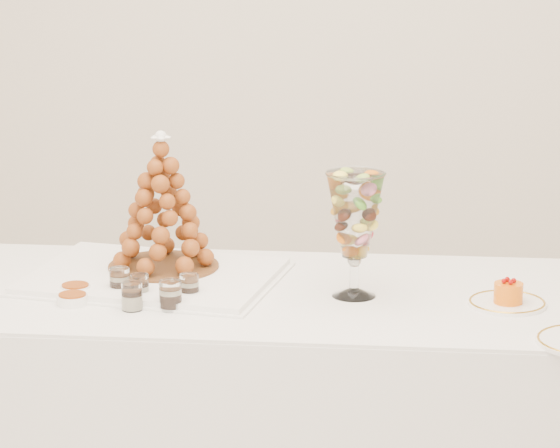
# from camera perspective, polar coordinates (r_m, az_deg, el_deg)

# --- Properties ---
(buffet_table) EXTENTS (2.04, 0.89, 0.76)m
(buffet_table) POSITION_cam_1_polar(r_m,az_deg,el_deg) (3.68, 0.44, -8.60)
(buffet_table) COLOR white
(buffet_table) RESTS_ON ground
(lace_tray) EXTENTS (0.71, 0.57, 0.02)m
(lace_tray) POSITION_cam_1_polar(r_m,az_deg,el_deg) (3.67, -5.48, -2.26)
(lace_tray) COLOR white
(lace_tray) RESTS_ON buffet_table
(macaron_vase) EXTENTS (0.15, 0.15, 0.33)m
(macaron_vase) POSITION_cam_1_polar(r_m,az_deg,el_deg) (3.46, 3.25, 0.31)
(macaron_vase) COLOR white
(macaron_vase) RESTS_ON buffet_table
(cake_plate) EXTENTS (0.20, 0.20, 0.01)m
(cake_plate) POSITION_cam_1_polar(r_m,az_deg,el_deg) (3.49, 9.74, -3.38)
(cake_plate) COLOR white
(cake_plate) RESTS_ON buffet_table
(verrine_a) EXTENTS (0.07, 0.07, 0.07)m
(verrine_a) POSITION_cam_1_polar(r_m,az_deg,el_deg) (3.55, -6.91, -2.46)
(verrine_a) COLOR white
(verrine_a) RESTS_ON buffet_table
(verrine_b) EXTENTS (0.06, 0.06, 0.07)m
(verrine_b) POSITION_cam_1_polar(r_m,az_deg,el_deg) (3.50, -6.06, -2.70)
(verrine_b) COLOR white
(verrine_b) RESTS_ON buffet_table
(verrine_c) EXTENTS (0.06, 0.06, 0.07)m
(verrine_c) POSITION_cam_1_polar(r_m,az_deg,el_deg) (3.49, -3.92, -2.71)
(verrine_c) COLOR white
(verrine_c) RESTS_ON buffet_table
(verrine_d) EXTENTS (0.06, 0.06, 0.07)m
(verrine_d) POSITION_cam_1_polar(r_m,az_deg,el_deg) (3.42, -6.39, -3.11)
(verrine_d) COLOR white
(verrine_d) RESTS_ON buffet_table
(verrine_e) EXTENTS (0.06, 0.06, 0.08)m
(verrine_e) POSITION_cam_1_polar(r_m,az_deg,el_deg) (3.41, -4.74, -3.07)
(verrine_e) COLOR white
(verrine_e) RESTS_ON buffet_table
(ramekin_back) EXTENTS (0.08, 0.08, 0.03)m
(ramekin_back) POSITION_cam_1_polar(r_m,az_deg,el_deg) (3.57, -8.79, -2.83)
(ramekin_back) COLOR white
(ramekin_back) RESTS_ON buffet_table
(ramekin_front) EXTENTS (0.08, 0.08, 0.03)m
(ramekin_front) POSITION_cam_1_polar(r_m,az_deg,el_deg) (3.49, -8.92, -3.24)
(ramekin_front) COLOR white
(ramekin_front) RESTS_ON buffet_table
(croquembouche) EXTENTS (0.32, 0.32, 0.39)m
(croquembouche) POSITION_cam_1_polar(r_m,az_deg,el_deg) (3.66, -5.09, 0.96)
(croquembouche) COLOR brown
(croquembouche) RESTS_ON lace_tray
(mousse_cake) EXTENTS (0.08, 0.08, 0.07)m
(mousse_cake) POSITION_cam_1_polar(r_m,az_deg,el_deg) (3.47, 9.80, -2.93)
(mousse_cake) COLOR orange
(mousse_cake) RESTS_ON cake_plate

